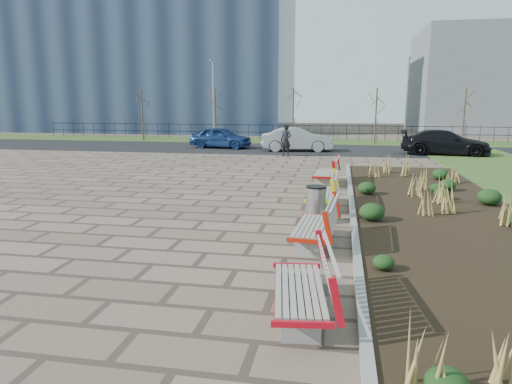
% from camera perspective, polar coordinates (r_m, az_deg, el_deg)
% --- Properties ---
extents(ground, '(120.00, 120.00, 0.00)m').
position_cam_1_polar(ground, '(9.20, -12.83, -8.81)').
color(ground, '#756050').
rests_on(ground, ground).
extents(planting_bed, '(4.50, 18.00, 0.10)m').
position_cam_1_polar(planting_bed, '(13.55, 21.83, -2.61)').
color(planting_bed, black).
rests_on(planting_bed, ground).
extents(planting_curb, '(0.16, 18.00, 0.15)m').
position_cam_1_polar(planting_curb, '(13.27, 11.93, -2.20)').
color(planting_curb, gray).
rests_on(planting_curb, ground).
extents(grass_verge_far, '(80.00, 5.00, 0.04)m').
position_cam_1_polar(grass_verge_far, '(36.21, 4.85, 6.36)').
color(grass_verge_far, '#33511E').
rests_on(grass_verge_far, ground).
extents(road, '(80.00, 7.00, 0.02)m').
position_cam_1_polar(road, '(30.28, 3.73, 5.39)').
color(road, black).
rests_on(road, ground).
extents(bench_a, '(1.16, 2.20, 1.00)m').
position_cam_1_polar(bench_a, '(6.76, 5.42, -11.55)').
color(bench_a, red).
rests_on(bench_a, ground).
extents(bench_b, '(1.05, 2.16, 1.00)m').
position_cam_1_polar(bench_b, '(10.00, 7.17, -3.96)').
color(bench_b, '#B81E0C').
rests_on(bench_b, ground).
extents(bench_c, '(0.94, 2.12, 1.00)m').
position_cam_1_polar(bench_c, '(13.60, 8.09, 0.09)').
color(bench_c, '#FCEA0D').
rests_on(bench_c, ground).
extents(bench_d, '(1.01, 2.15, 1.00)m').
position_cam_1_polar(bench_d, '(17.50, 8.65, 2.57)').
color(bench_d, '#A90D0B').
rests_on(bench_d, ground).
extents(litter_bin, '(0.51, 0.51, 0.95)m').
position_cam_1_polar(litter_bin, '(11.90, 7.49, -1.62)').
color(litter_bin, '#B2B2B7').
rests_on(litter_bin, ground).
extents(pedestrian, '(0.78, 0.65, 1.81)m').
position_cam_1_polar(pedestrian, '(26.25, 3.75, 6.45)').
color(pedestrian, black).
rests_on(pedestrian, ground).
extents(car_blue, '(4.29, 2.17, 1.40)m').
position_cam_1_polar(car_blue, '(30.85, -4.42, 6.82)').
color(car_blue, navy).
rests_on(car_blue, road).
extents(car_silver, '(4.61, 2.11, 1.47)m').
position_cam_1_polar(car_silver, '(28.92, 5.16, 6.57)').
color(car_silver, gray).
rests_on(car_silver, road).
extents(car_black, '(5.17, 2.57, 1.45)m').
position_cam_1_polar(car_black, '(28.96, 22.54, 5.74)').
color(car_black, black).
rests_on(car_black, road).
extents(tree_a, '(1.40, 1.40, 4.00)m').
position_cam_1_polar(tree_a, '(37.76, -14.03, 9.34)').
color(tree_a, '#4C3D2D').
rests_on(tree_a, grass_verge_far).
extents(tree_b, '(1.40, 1.40, 4.00)m').
position_cam_1_polar(tree_b, '(35.72, -5.10, 9.53)').
color(tree_b, '#4C3D2D').
rests_on(tree_b, grass_verge_far).
extents(tree_c, '(1.40, 1.40, 4.00)m').
position_cam_1_polar(tree_c, '(34.61, 4.66, 9.49)').
color(tree_c, '#4C3D2D').
rests_on(tree_c, grass_verge_far).
extents(tree_d, '(1.40, 1.40, 4.00)m').
position_cam_1_polar(tree_d, '(34.52, 14.74, 9.15)').
color(tree_d, '#4C3D2D').
rests_on(tree_d, grass_verge_far).
extents(tree_e, '(1.40, 1.40, 4.00)m').
position_cam_1_polar(tree_e, '(35.46, 24.56, 8.56)').
color(tree_e, '#4C3D2D').
rests_on(tree_e, grass_verge_far).
extents(lamp_west, '(0.24, 0.60, 6.00)m').
position_cam_1_polar(lamp_west, '(35.22, -5.35, 11.13)').
color(lamp_west, gray).
rests_on(lamp_west, grass_verge_far).
extents(lamp_east, '(0.24, 0.60, 6.00)m').
position_cam_1_polar(lamp_east, '(34.21, 18.29, 10.62)').
color(lamp_east, gray).
rests_on(lamp_east, grass_verge_far).
extents(railing_fence, '(44.00, 0.10, 1.20)m').
position_cam_1_polar(railing_fence, '(37.66, 5.09, 7.49)').
color(railing_fence, black).
rests_on(railing_fence, grass_verge_far).
extents(building_glass, '(40.00, 14.00, 15.00)m').
position_cam_1_polar(building_glass, '(54.45, -18.23, 15.38)').
color(building_glass, '#192338').
rests_on(building_glass, ground).
extents(building_grey, '(18.00, 12.00, 10.00)m').
position_cam_1_polar(building_grey, '(52.60, 29.38, 11.94)').
color(building_grey, slate).
rests_on(building_grey, ground).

